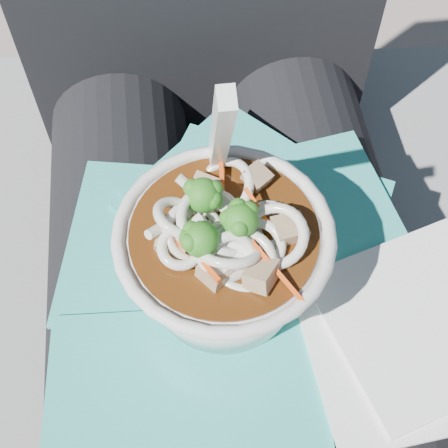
{
  "coord_description": "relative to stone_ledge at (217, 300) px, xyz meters",
  "views": [
    {
      "loc": [
        -0.04,
        -0.23,
        1.02
      ],
      "look_at": [
        -0.01,
        -0.02,
        0.7
      ],
      "focal_mm": 50.0,
      "sensor_mm": 36.0,
      "label": 1
    }
  ],
  "objects": [
    {
      "name": "ground",
      "position": [
        0.0,
        -0.15,
        -0.23
      ],
      "size": [
        20.0,
        20.0,
        0.0
      ],
      "primitive_type": "plane",
      "color": "slate",
      "rests_on": "ground"
    },
    {
      "name": "stone_ledge",
      "position": [
        0.0,
        0.0,
        0.0
      ],
      "size": [
        1.04,
        0.59,
        0.45
      ],
      "primitive_type": "cube",
      "rotation": [
        0.0,
        0.0,
        -0.09
      ],
      "color": "slate",
      "rests_on": "ground"
    },
    {
      "name": "lap",
      "position": [
        0.0,
        -0.15,
        0.3
      ],
      "size": [
        0.32,
        0.48,
        0.14
      ],
      "color": "black",
      "rests_on": "stone_ledge"
    },
    {
      "name": "person_body",
      "position": [
        -0.0,
        -0.06,
        0.32
      ],
      "size": [
        0.34,
        0.94,
        0.99
      ],
      "color": "black",
      "rests_on": "ground"
    },
    {
      "name": "plastic_bag",
      "position": [
        -0.01,
        -0.16,
        0.37
      ],
      "size": [
        0.3,
        0.39,
        0.01
      ],
      "color": "teal",
      "rests_on": "lap"
    },
    {
      "name": "napkins",
      "position": [
        0.12,
        -0.22,
        0.38
      ],
      "size": [
        0.17,
        0.17,
        0.01
      ],
      "color": "white",
      "rests_on": "plastic_bag"
    },
    {
      "name": "udon_bowl",
      "position": [
        -0.01,
        -0.17,
        0.43
      ],
      "size": [
        0.17,
        0.17,
        0.2
      ],
      "color": "silver",
      "rests_on": "plastic_bag"
    }
  ]
}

